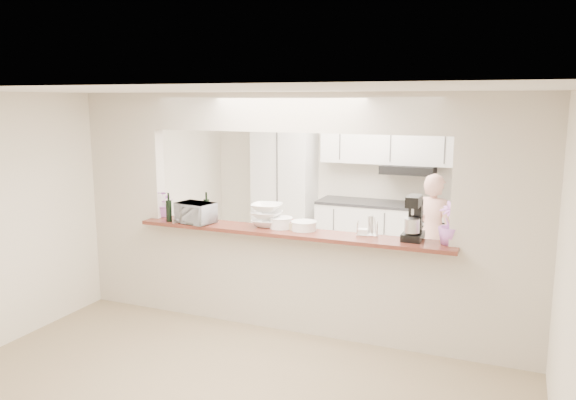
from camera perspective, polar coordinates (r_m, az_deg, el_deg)
The scene contains 19 objects.
floor at distance 6.19m, azimuth 0.29°, elevation -12.89°, with size 6.00×6.00×0.00m, color #978A66.
tile_overlay at distance 7.55m, azimuth 4.78°, elevation -8.54°, with size 5.00×2.90×0.01m, color silver.
partition at distance 5.77m, azimuth 0.31°, elevation 0.77°, with size 5.00×0.15×2.50m.
bar_counter at distance 5.98m, azimuth 0.28°, elevation -7.83°, with size 3.40×0.38×1.09m.
kitchen_cabinets at distance 8.46m, azimuth 6.09°, elevation 0.25°, with size 3.15×0.62×2.25m.
refrigerator at distance 8.08m, azimuth 21.32°, elevation -1.76°, with size 0.75×0.70×1.70m, color #B5B5BA.
flower_left at distance 6.62m, azimuth -12.48°, elevation -0.32°, with size 0.28×0.25×0.31m, color #C769C0.
wine_bottle_a at distance 6.34m, azimuth -8.28°, elevation -0.93°, with size 0.06×0.06×0.32m.
wine_bottle_b at distance 6.35m, azimuth -12.01°, elevation -1.03°, with size 0.06×0.06×0.32m.
toaster_oven at distance 6.22m, azimuth -9.38°, elevation -1.29°, with size 0.41×0.28×0.23m, color #BABABF.
serving_bowls at distance 5.98m, azimuth -2.18°, elevation -1.56°, with size 0.32×0.32×0.24m, color white.
plate_stack_a at distance 5.91m, azimuth -0.73°, elevation -2.31°, with size 0.25×0.25×0.11m.
plate_stack_b at distance 5.82m, azimuth 1.62°, elevation -2.62°, with size 0.27×0.27×0.09m.
red_bowl at distance 5.93m, azimuth 0.28°, elevation -2.47°, with size 0.16×0.16×0.08m, color maroon.
tan_bowl at distance 5.85m, azimuth 0.85°, elevation -2.67°, with size 0.16×0.16×0.07m, color #C7B98C.
utensil_caddy at distance 5.63m, azimuth 8.07°, elevation -2.77°, with size 0.23×0.16×0.20m.
stand_mixer at distance 5.53m, azimuth 12.65°, elevation -1.98°, with size 0.19×0.30×0.43m.
flower_right at distance 5.44m, azimuth 16.20°, elevation -2.26°, with size 0.23×0.23×0.41m, color #BB64B3.
person at distance 7.32m, azimuth 14.44°, elevation -3.33°, with size 0.55×0.36×1.51m, color tan.
Camera 1 is at (2.14, -5.28, 2.43)m, focal length 35.00 mm.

